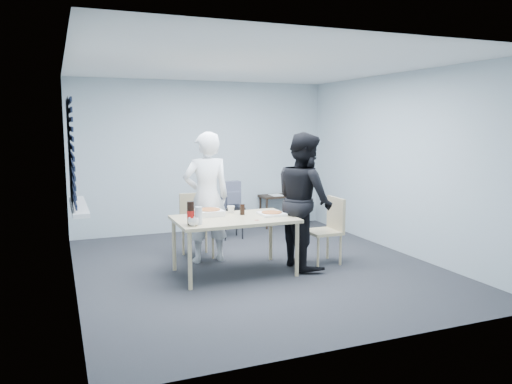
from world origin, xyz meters
name	(u,v)px	position (x,y,z in m)	size (l,w,h in m)	color
room	(73,161)	(-2.20, 0.40, 1.44)	(5.00, 5.00, 5.00)	#28292C
dining_table	(234,222)	(-0.36, -0.15, 0.66)	(1.47, 0.93, 0.72)	tan
chair_far	(196,220)	(-0.58, 0.87, 0.51)	(0.42, 0.42, 0.89)	tan
chair_right	(329,225)	(0.99, -0.16, 0.51)	(0.42, 0.42, 0.89)	tan
person_white	(207,197)	(-0.52, 0.52, 0.89)	(0.65, 0.42, 1.77)	white
person_black	(304,200)	(0.60, -0.19, 0.89)	(0.86, 0.47, 1.77)	black
side_table	(283,199)	(1.45, 2.28, 0.50)	(0.87, 0.39, 0.58)	#302318
stool	(231,213)	(0.24, 1.71, 0.41)	(0.38, 0.38, 0.52)	black
backpack	(231,195)	(0.24, 1.70, 0.73)	(0.30, 0.22, 0.42)	#585D68
pizza_box_a	(209,212)	(-0.61, 0.11, 0.76)	(0.33, 0.33, 0.08)	white
pizza_box_b	(272,214)	(0.14, -0.18, 0.74)	(0.31, 0.31, 0.04)	white
mug_a	(193,222)	(-0.96, -0.45, 0.76)	(0.12, 0.12, 0.10)	white
mug_b	(231,209)	(-0.29, 0.18, 0.76)	(0.10, 0.10, 0.09)	white
cola_glass	(242,209)	(-0.20, -0.01, 0.79)	(0.06, 0.06, 0.14)	black
soda_bottle	(191,213)	(-0.97, -0.36, 0.85)	(0.09, 0.09, 0.27)	black
plastic_cups	(199,216)	(-0.88, -0.39, 0.82)	(0.09, 0.09, 0.21)	silver
rubber_band	(257,220)	(-0.17, -0.42, 0.72)	(0.05, 0.05, 0.00)	red
papers	(276,195)	(1.30, 2.26, 0.58)	(0.22, 0.30, 0.00)	white
black_box	(294,192)	(1.67, 2.30, 0.61)	(0.15, 0.11, 0.07)	black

